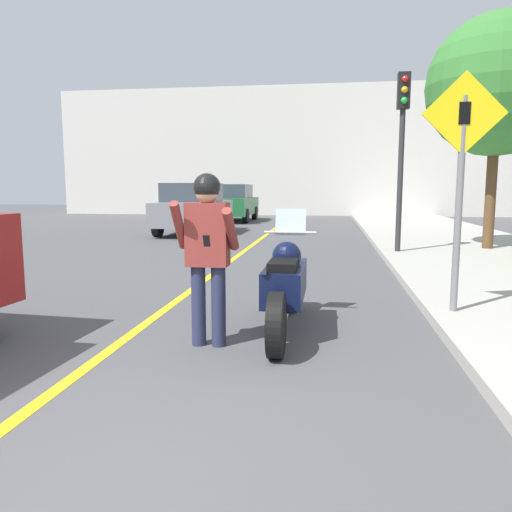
{
  "coord_description": "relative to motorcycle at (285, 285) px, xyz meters",
  "views": [
    {
      "loc": [
        1.45,
        -2.28,
        1.54
      ],
      "look_at": [
        0.64,
        3.17,
        0.78
      ],
      "focal_mm": 35.0,
      "sensor_mm": 36.0,
      "label": 1
    }
  ],
  "objects": [
    {
      "name": "street_tree",
      "position": [
        4.14,
        7.05,
        3.31
      ],
      "size": [
        3.15,
        3.15,
        5.27
      ],
      "color": "brown",
      "rests_on": "sidewalk_curb"
    },
    {
      "name": "crossing_sign",
      "position": [
        1.89,
        0.64,
        1.23
      ],
      "size": [
        0.91,
        0.08,
        2.67
      ],
      "color": "slate",
      "rests_on": "sidewalk_curb"
    },
    {
      "name": "parked_car_green",
      "position": [
        -3.97,
        17.27,
        0.35
      ],
      "size": [
        1.88,
        4.2,
        1.68
      ],
      "color": "black",
      "rests_on": "ground"
    },
    {
      "name": "motorcycle",
      "position": [
        0.0,
        0.0,
        0.0
      ],
      "size": [
        0.62,
        2.36,
        1.29
      ],
      "color": "black",
      "rests_on": "ground"
    },
    {
      "name": "traffic_light",
      "position": [
        1.98,
        6.16,
        2.3
      ],
      "size": [
        0.26,
        0.3,
        3.85
      ],
      "color": "#2D2D30",
      "rests_on": "sidewalk_curb"
    },
    {
      "name": "building_backdrop",
      "position": [
        -0.99,
        23.02,
        3.01
      ],
      "size": [
        28.0,
        1.2,
        7.03
      ],
      "color": "beige",
      "rests_on": "ground"
    },
    {
      "name": "parked_car_grey",
      "position": [
        -4.06,
        11.0,
        0.35
      ],
      "size": [
        1.88,
        4.2,
        1.68
      ],
      "color": "black",
      "rests_on": "ground"
    },
    {
      "name": "ground_plane",
      "position": [
        -0.99,
        -2.98,
        -0.5
      ],
      "size": [
        80.0,
        80.0,
        0.0
      ],
      "primitive_type": "plane",
      "color": "#4C4C4F"
    },
    {
      "name": "person_biker",
      "position": [
        -0.69,
        -0.64,
        0.52
      ],
      "size": [
        0.59,
        0.46,
        1.67
      ],
      "color": "#282D4C",
      "rests_on": "ground"
    },
    {
      "name": "road_center_line",
      "position": [
        -1.59,
        3.02,
        -0.5
      ],
      "size": [
        0.12,
        36.0,
        0.01
      ],
      "color": "yellow",
      "rests_on": "ground"
    }
  ]
}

